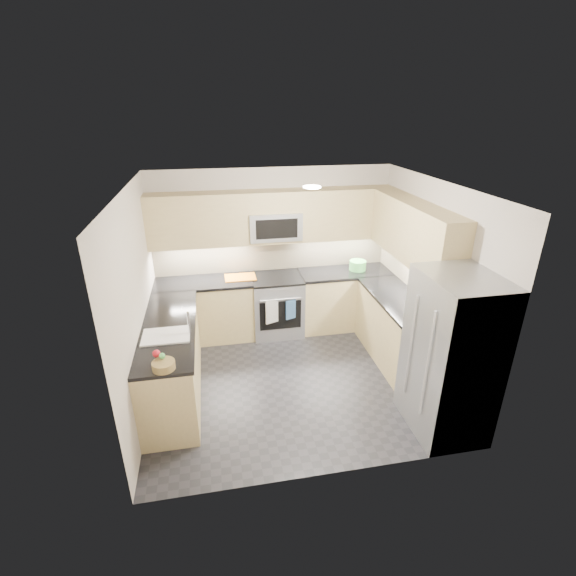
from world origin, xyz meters
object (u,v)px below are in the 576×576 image
at_px(gas_range, 277,305).
at_px(microwave, 275,225).
at_px(utensil_bowl, 358,265).
at_px(refrigerator, 451,356).
at_px(cutting_board, 240,277).
at_px(fruit_basket, 164,365).

xyz_separation_m(gas_range, microwave, (0.00, 0.12, 1.24)).
bearing_deg(microwave, utensil_bowl, -3.60).
bearing_deg(refrigerator, utensil_bowl, 93.63).
distance_m(gas_range, cutting_board, 0.73).
relative_size(refrigerator, cutting_board, 3.93).
relative_size(cutting_board, fruit_basket, 2.06).
bearing_deg(refrigerator, fruit_basket, 174.93).
relative_size(utensil_bowl, cutting_board, 0.57).
bearing_deg(cutting_board, fruit_basket, -112.78).
xyz_separation_m(microwave, cutting_board, (-0.54, -0.07, -0.75)).
bearing_deg(refrigerator, gas_range, 120.88).
bearing_deg(gas_range, cutting_board, 174.04).
xyz_separation_m(gas_range, fruit_basket, (-1.47, -2.17, 0.53)).
height_order(microwave, utensil_bowl, microwave).
bearing_deg(fruit_basket, refrigerator, -5.07).
relative_size(microwave, utensil_bowl, 2.94).
height_order(microwave, cutting_board, microwave).
distance_m(gas_range, microwave, 1.25).
height_order(utensil_bowl, fruit_basket, utensil_bowl).
bearing_deg(fruit_basket, cutting_board, 67.22).
relative_size(gas_range, cutting_board, 1.99).
bearing_deg(cutting_board, refrigerator, -51.27).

